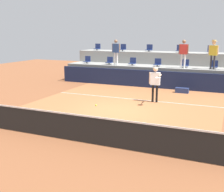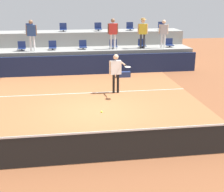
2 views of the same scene
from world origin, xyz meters
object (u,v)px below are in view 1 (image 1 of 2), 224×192
stadium_chair_lower_center (158,63)px  stadium_chair_upper_far_left (97,48)px  stadium_chair_lower_left (110,61)px  tennis_ball (96,105)px  stadium_chair_lower_right (214,65)px  stadium_chair_upper_mid_left (149,49)px  stadium_chair_lower_mid_left (133,62)px  stadium_chair_upper_left (123,48)px  equipment_bag (182,90)px  stadium_chair_upper_right (211,50)px  stadium_chair_upper_mid_right (180,49)px  spectator_with_hat (213,51)px  stadium_chair_lower_mid_right (185,64)px  tennis_player (155,81)px  spectator_leaning_on_rail (184,51)px  spectator_in_white (116,50)px  stadium_chair_lower_far_left (87,60)px

stadium_chair_lower_center → stadium_chair_upper_far_left: stadium_chair_upper_far_left is taller
stadium_chair_lower_left → tennis_ball: stadium_chair_lower_left is taller
stadium_chair_lower_right → stadium_chair_upper_mid_left: 5.09m
stadium_chair_lower_mid_left → stadium_chair_upper_left: size_ratio=1.00×
stadium_chair_lower_left → stadium_chair_lower_center: size_ratio=1.00×
equipment_bag → stadium_chair_lower_right: bearing=54.6°
stadium_chair_lower_left → stadium_chair_upper_right: 6.99m
tennis_ball → stadium_chair_upper_mid_right: bearing=84.4°
stadium_chair_lower_center → stadium_chair_upper_right: stadium_chair_upper_right is taller
equipment_bag → stadium_chair_upper_left: bearing=143.0°
stadium_chair_upper_mid_right → spectator_with_hat: bearing=-42.3°
stadium_chair_lower_mid_right → stadium_chair_upper_right: stadium_chair_upper_right is taller
tennis_player → tennis_ball: tennis_player is taller
stadium_chair_lower_right → spectator_leaning_on_rail: bearing=-168.2°
stadium_chair_upper_far_left → spectator_in_white: bearing=-41.2°
stadium_chair_lower_left → spectator_with_hat: bearing=-3.1°
equipment_bag → spectator_in_white: bearing=160.2°
stadium_chair_lower_mid_left → stadium_chair_upper_mid_left: stadium_chair_upper_mid_left is taller
spectator_leaning_on_rail → stadium_chair_upper_mid_right: bearing=106.1°
stadium_chair_lower_mid_right → tennis_ball: (-1.81, -9.30, -0.74)m
stadium_chair_lower_mid_right → equipment_bag: (0.23, -2.15, -1.31)m
stadium_chair_lower_right → spectator_with_hat: spectator_with_hat is taller
spectator_in_white → stadium_chair_lower_left: bearing=149.4°
stadium_chair_lower_mid_left → tennis_ball: bearing=-79.2°
spectator_in_white → stadium_chair_upper_mid_right: bearing=28.8°
tennis_ball → stadium_chair_lower_left: bearing=110.8°
stadium_chair_upper_far_left → stadium_chair_upper_left: 2.17m
spectator_with_hat → stadium_chair_lower_center: bearing=173.7°
stadium_chair_lower_right → spectator_leaning_on_rail: spectator_leaning_on_rail is taller
stadium_chair_upper_left → stadium_chair_upper_far_left: bearing=180.0°
stadium_chair_upper_far_left → tennis_ball: (5.37, -11.10, -1.59)m
tennis_ball → stadium_chair_lower_mid_left: bearing=100.8°
tennis_player → spectator_leaning_on_rail: spectator_leaning_on_rail is taller
stadium_chair_lower_right → stadium_chair_upper_mid_right: bearing=143.9°
stadium_chair_upper_mid_left → stadium_chair_upper_mid_right: 2.21m
spectator_leaning_on_rail → equipment_bag: size_ratio=2.33×
stadium_chair_lower_left → stadium_chair_upper_left: stadium_chair_upper_left is taller
stadium_chair_lower_mid_right → spectator_leaning_on_rail: 0.95m
stadium_chair_lower_far_left → equipment_bag: bearing=-16.3°
stadium_chair_lower_center → tennis_player: tennis_player is taller
stadium_chair_upper_mid_left → spectator_in_white: spectator_in_white is taller
spectator_with_hat → equipment_bag: spectator_with_hat is taller
stadium_chair_upper_mid_right → tennis_player: (0.08, -6.83, -1.20)m
stadium_chair_upper_mid_right → spectator_in_white: size_ratio=0.30×
stadium_chair_upper_far_left → equipment_bag: stadium_chair_upper_far_left is taller
stadium_chair_lower_mid_left → stadium_chair_upper_mid_right: size_ratio=1.00×
stadium_chair_upper_mid_right → equipment_bag: (0.95, -3.95, -2.16)m
stadium_chair_lower_center → tennis_player: (1.18, -5.03, -0.35)m
stadium_chair_upper_left → tennis_ball: 11.66m
stadium_chair_lower_far_left → stadium_chair_upper_left: 2.92m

